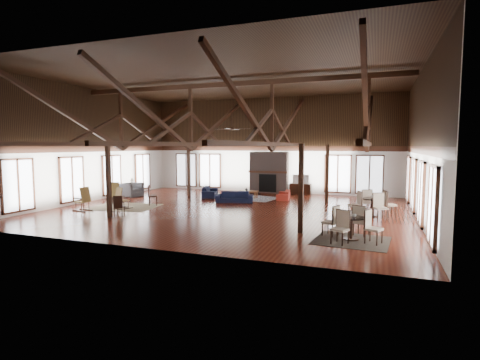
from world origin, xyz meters
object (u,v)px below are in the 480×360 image
(sofa_navy_front, at_px, (234,197))
(sofa_orange, at_px, (283,195))
(sofa_navy_left, at_px, (210,192))
(cafe_table_far, at_px, (372,204))
(tv_console, at_px, (300,189))
(coffee_table, at_px, (248,192))
(armchair, at_px, (131,190))
(cafe_table_near, at_px, (351,224))

(sofa_navy_front, relative_size, sofa_orange, 1.16)
(sofa_navy_front, height_order, sofa_navy_left, sofa_navy_left)
(sofa_navy_front, height_order, sofa_orange, sofa_navy_front)
(cafe_table_far, relative_size, tv_console, 1.58)
(sofa_orange, height_order, coffee_table, sofa_orange)
(sofa_navy_front, xyz_separation_m, sofa_orange, (2.15, 2.07, -0.04))
(armchair, xyz_separation_m, cafe_table_far, (13.46, -1.71, 0.14))
(sofa_navy_left, distance_m, armchair, 4.67)
(sofa_navy_front, distance_m, armchair, 6.58)
(sofa_navy_front, xyz_separation_m, tv_console, (2.61, 4.56, 0.04))
(coffee_table, height_order, cafe_table_near, cafe_table_near)
(tv_console, bearing_deg, sofa_navy_left, -148.66)
(coffee_table, distance_m, armchair, 6.96)
(cafe_table_near, height_order, tv_console, cafe_table_near)
(sofa_navy_left, relative_size, armchair, 1.63)
(sofa_navy_left, distance_m, cafe_table_near, 11.48)
(sofa_navy_left, xyz_separation_m, cafe_table_near, (8.48, -7.73, 0.23))
(sofa_navy_front, distance_m, sofa_orange, 2.98)
(sofa_navy_front, distance_m, cafe_table_far, 7.07)
(sofa_navy_front, xyz_separation_m, armchair, (-6.58, 0.09, 0.10))
(sofa_navy_left, bearing_deg, armchair, 91.82)
(sofa_orange, distance_m, cafe_table_far, 6.00)
(armchair, bearing_deg, sofa_navy_left, -63.99)
(cafe_table_near, bearing_deg, coffee_table, 127.94)
(sofa_orange, xyz_separation_m, coffee_table, (-1.98, -0.27, 0.12))
(tv_console, bearing_deg, cafe_table_near, -70.84)
(sofa_navy_left, bearing_deg, cafe_table_near, -149.92)
(coffee_table, relative_size, armchair, 0.94)
(cafe_table_near, distance_m, tv_console, 11.27)
(sofa_orange, distance_m, cafe_table_near, 9.16)
(cafe_table_near, bearing_deg, tv_console, 109.16)
(sofa_navy_front, bearing_deg, sofa_orange, 28.36)
(cafe_table_near, bearing_deg, cafe_table_far, 82.73)
(sofa_navy_front, bearing_deg, coffee_table, 69.21)
(coffee_table, distance_m, tv_console, 3.69)
(armchair, bearing_deg, cafe_table_far, -90.59)
(sofa_navy_left, relative_size, tv_console, 1.51)
(sofa_orange, distance_m, armchair, 8.95)
(cafe_table_far, bearing_deg, sofa_navy_left, 160.22)
(sofa_orange, bearing_deg, coffee_table, -90.87)
(cafe_table_near, xyz_separation_m, tv_console, (-3.70, 10.65, -0.19))
(armchair, height_order, cafe_table_near, cafe_table_near)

